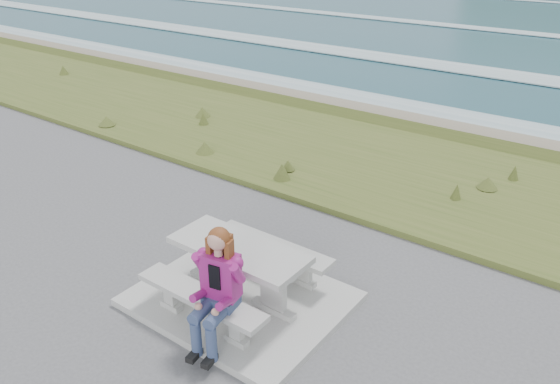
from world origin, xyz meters
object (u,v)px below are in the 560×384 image
(bench_seaward, at_px, (273,250))
(seated_woman, at_px, (215,305))
(picnic_table, at_px, (239,258))
(bench_landward, at_px, (201,301))

(bench_seaward, bearing_deg, seated_woman, -76.99)
(picnic_table, distance_m, bench_seaward, 0.74)
(bench_landward, height_order, bench_seaward, same)
(bench_landward, xyz_separation_m, seated_woman, (0.35, -0.13, 0.18))
(bench_seaward, distance_m, seated_woman, 1.59)
(picnic_table, height_order, bench_landward, picnic_table)
(seated_woman, bearing_deg, bench_landward, 148.39)
(picnic_table, xyz_separation_m, bench_seaward, (0.00, 0.70, -0.23))
(bench_seaward, bearing_deg, picnic_table, -90.00)
(picnic_table, height_order, bench_seaward, picnic_table)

